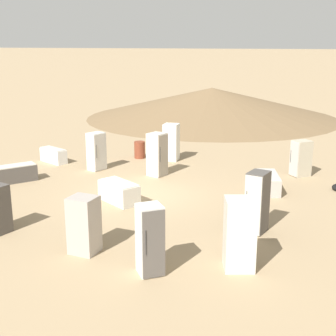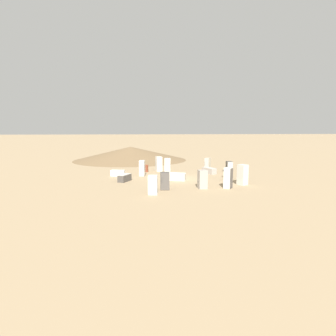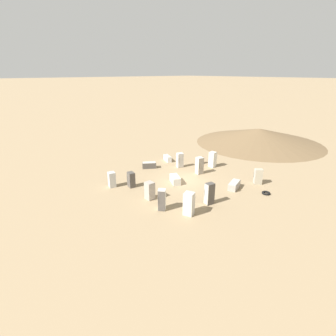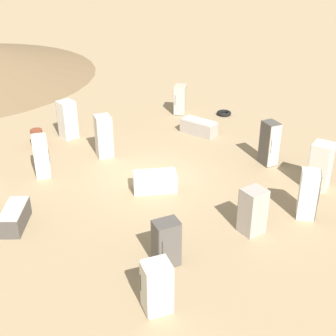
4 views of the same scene
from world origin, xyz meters
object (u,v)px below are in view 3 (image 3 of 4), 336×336
at_px(discarded_fridge_1, 162,200).
at_px(discarded_fridge_5, 189,204).
at_px(discarded_fridge_8, 209,194).
at_px(discarded_fridge_4, 234,185).
at_px(discarded_fridge_9, 180,160).
at_px(rusty_barrel, 201,160).
at_px(discarded_fridge_0, 200,165).
at_px(discarded_fridge_6, 168,158).
at_px(discarded_fridge_13, 112,180).
at_px(discarded_fridge_3, 258,176).
at_px(discarded_fridge_12, 175,179).
at_px(scrap_tire, 266,193).
at_px(discarded_fridge_2, 149,165).
at_px(discarded_fridge_11, 131,180).
at_px(discarded_fridge_10, 150,191).
at_px(discarded_fridge_7, 213,159).

xyz_separation_m(discarded_fridge_1, discarded_fridge_5, (1.17, -2.01, 0.04)).
distance_m(discarded_fridge_5, discarded_fridge_8, 2.62).
distance_m(discarded_fridge_4, discarded_fridge_9, 8.07).
bearing_deg(rusty_barrel, discarded_fridge_5, -141.88).
height_order(discarded_fridge_0, discarded_fridge_6, discarded_fridge_0).
xyz_separation_m(discarded_fridge_5, discarded_fridge_13, (-1.99, 8.90, -0.19)).
relative_size(discarded_fridge_0, rusty_barrel, 2.22).
xyz_separation_m(discarded_fridge_3, discarded_fridge_12, (-6.32, 5.73, -0.41)).
bearing_deg(scrap_tire, discarded_fridge_2, 107.64).
relative_size(discarded_fridge_5, scrap_tire, 2.43).
bearing_deg(discarded_fridge_11, discarded_fridge_9, -72.86).
bearing_deg(discarded_fridge_3, scrap_tire, -174.10).
bearing_deg(scrap_tire, discarded_fridge_11, 131.97).
xyz_separation_m(discarded_fridge_8, discarded_fridge_10, (-3.36, 4.14, -0.15)).
relative_size(discarded_fridge_11, rusty_barrel, 1.78).
bearing_deg(discarded_fridge_2, discarded_fridge_7, -93.76).
bearing_deg(discarded_fridge_2, discarded_fridge_5, -167.33).
bearing_deg(scrap_tire, discarded_fridge_12, 122.15).
distance_m(discarded_fridge_1, discarded_fridge_11, 5.64).
xyz_separation_m(discarded_fridge_1, discarded_fridge_12, (4.62, 3.45, -0.54)).
bearing_deg(discarded_fridge_2, scrap_tire, -128.87).
bearing_deg(discarded_fridge_1, discarded_fridge_13, -36.29).
xyz_separation_m(discarded_fridge_1, discarded_fridge_13, (-0.82, 6.89, -0.15)).
xyz_separation_m(discarded_fridge_11, rusty_barrel, (10.52, 0.22, -0.34)).
distance_m(discarded_fridge_7, discarded_fridge_13, 12.51).
distance_m(discarded_fridge_8, discarded_fridge_11, 8.13).
bearing_deg(discarded_fridge_9, discarded_fridge_0, 111.54).
relative_size(discarded_fridge_4, discarded_fridge_7, 1.04).
xyz_separation_m(discarded_fridge_0, discarded_fridge_13, (-9.33, 3.25, -0.19)).
bearing_deg(discarded_fridge_4, discarded_fridge_12, -163.58).
relative_size(discarded_fridge_8, rusty_barrel, 2.24).
height_order(discarded_fridge_2, discarded_fridge_4, discarded_fridge_2).
distance_m(discarded_fridge_11, scrap_tire, 13.13).
height_order(discarded_fridge_0, discarded_fridge_13, discarded_fridge_0).
xyz_separation_m(discarded_fridge_4, discarded_fridge_5, (-6.95, -0.60, 0.60)).
distance_m(discarded_fridge_6, discarded_fridge_12, 7.18).
xyz_separation_m(discarded_fridge_9, scrap_tire, (1.10, -10.79, -0.78)).
bearing_deg(discarded_fridge_0, discarded_fridge_8, 63.14).
distance_m(discarded_fridge_2, discarded_fridge_7, 7.69).
xyz_separation_m(discarded_fridge_8, discarded_fridge_11, (-3.16, 7.49, -0.20)).
distance_m(discarded_fridge_0, discarded_fridge_9, 3.01).
relative_size(discarded_fridge_7, discarded_fridge_13, 1.20).
bearing_deg(discarded_fridge_0, discarded_fridge_10, 23.40).
relative_size(discarded_fridge_0, discarded_fridge_10, 1.17).
bearing_deg(discarded_fridge_3, rusty_barrel, 43.87).
bearing_deg(discarded_fridge_7, discarded_fridge_9, -135.49).
xyz_separation_m(discarded_fridge_4, scrap_tire, (1.28, -2.74, -0.26)).
bearing_deg(discarded_fridge_3, discarded_fridge_8, 132.27).
distance_m(discarded_fridge_7, rusty_barrel, 1.76).
relative_size(discarded_fridge_3, discarded_fridge_8, 0.82).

